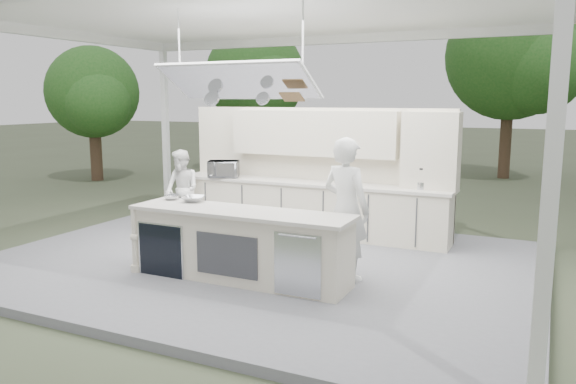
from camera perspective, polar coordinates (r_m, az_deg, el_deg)
The scene contains 12 objects.
ground at distance 8.58m, azimuth -2.91°, elevation -7.69°, with size 90.00×90.00×0.00m, color #3E4731.
stage_deck at distance 8.56m, azimuth -2.91°, elevation -7.30°, with size 8.00×6.00×0.12m, color slate.
tent at distance 8.27m, azimuth -3.16°, elevation 17.67°, with size 8.20×6.20×3.86m.
demo_island at distance 7.57m, azimuth -5.03°, elevation -5.36°, with size 3.10×0.79×0.95m.
back_counter at distance 10.10m, azimuth 2.17°, elevation -1.56°, with size 5.08×0.72×0.95m.
back_wall_unit at distance 9.99m, azimuth 5.04°, elevation 3.95°, with size 5.05×0.48×2.25m.
tree_cluster at distance 17.48m, azimuth 12.16°, elevation 11.74°, with size 19.55×9.40×5.85m.
head_chef at distance 7.50m, azimuth 5.91°, elevation -1.74°, with size 0.70×0.46×1.92m, color white.
sous_chef at distance 10.60m, azimuth -10.73°, elevation 0.25°, with size 0.72×0.56×1.48m, color white.
toaster_oven at distance 10.59m, azimuth -6.57°, elevation 2.33°, with size 0.56×0.38×0.31m, color #B8BAC0.
bowl_large at distance 8.15m, azimuth -9.60°, elevation -0.69°, with size 0.33×0.33×0.08m, color silver.
bowl_small at distance 8.37m, azimuth -11.74°, elevation -0.52°, with size 0.22×0.22×0.07m, color #AEB1B5.
Camera 1 is at (3.89, -7.22, 2.53)m, focal length 35.00 mm.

